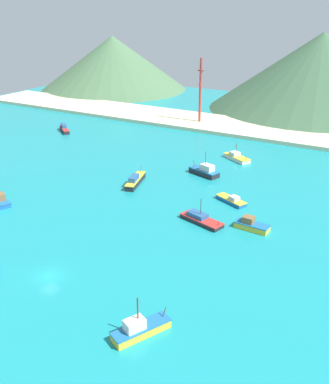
{
  "coord_description": "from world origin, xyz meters",
  "views": [
    {
      "loc": [
        47.49,
        -44.25,
        41.34
      ],
      "look_at": [
        1.53,
        35.23,
        2.4
      ],
      "focal_mm": 41.94,
      "sensor_mm": 36.0,
      "label": 1
    }
  ],
  "objects_px": {
    "fishing_boat_3": "(205,171)",
    "fishing_boat_12": "(232,200)",
    "fishing_boat_1": "(251,225)",
    "radio_tower": "(200,91)",
    "fishing_boat_7": "(135,181)",
    "fishing_boat_14": "(201,219)",
    "fishing_boat_11": "(64,129)",
    "fishing_boat_5": "(237,157)",
    "fishing_boat_0": "(140,329)"
  },
  "relations": [
    {
      "from": "fishing_boat_3",
      "to": "fishing_boat_12",
      "type": "bearing_deg",
      "value": -45.24
    },
    {
      "from": "fishing_boat_1",
      "to": "radio_tower",
      "type": "bearing_deg",
      "value": 123.06
    },
    {
      "from": "fishing_boat_12",
      "to": "fishing_boat_7",
      "type": "bearing_deg",
      "value": -176.32
    },
    {
      "from": "fishing_boat_7",
      "to": "fishing_boat_12",
      "type": "distance_m",
      "value": 24.79
    },
    {
      "from": "fishing_boat_1",
      "to": "fishing_boat_14",
      "type": "relative_size",
      "value": 0.69
    },
    {
      "from": "fishing_boat_11",
      "to": "radio_tower",
      "type": "xyz_separation_m",
      "value": [
        36.27,
        32.23,
        11.09
      ]
    },
    {
      "from": "fishing_boat_5",
      "to": "fishing_boat_14",
      "type": "height_order",
      "value": "fishing_boat_14"
    },
    {
      "from": "fishing_boat_12",
      "to": "radio_tower",
      "type": "bearing_deg",
      "value": 121.87
    },
    {
      "from": "fishing_boat_0",
      "to": "fishing_boat_1",
      "type": "xyz_separation_m",
      "value": [
        2.38,
        36.68,
        -0.1
      ]
    },
    {
      "from": "fishing_boat_7",
      "to": "fishing_boat_5",
      "type": "bearing_deg",
      "value": 63.94
    },
    {
      "from": "fishing_boat_5",
      "to": "fishing_boat_14",
      "type": "distance_m",
      "value": 41.49
    },
    {
      "from": "fishing_boat_14",
      "to": "fishing_boat_3",
      "type": "bearing_deg",
      "value": 113.55
    },
    {
      "from": "fishing_boat_3",
      "to": "fishing_boat_0",
      "type": "bearing_deg",
      "value": -72.72
    },
    {
      "from": "fishing_boat_0",
      "to": "fishing_boat_14",
      "type": "relative_size",
      "value": 0.86
    },
    {
      "from": "fishing_boat_0",
      "to": "fishing_boat_5",
      "type": "xyz_separation_m",
      "value": [
        -15.89,
        75.07,
        -0.27
      ]
    },
    {
      "from": "fishing_boat_0",
      "to": "fishing_boat_12",
      "type": "xyz_separation_m",
      "value": [
        -5.84,
        46.64,
        -0.39
      ]
    },
    {
      "from": "fishing_boat_12",
      "to": "fishing_boat_14",
      "type": "distance_m",
      "value": 12.35
    },
    {
      "from": "fishing_boat_0",
      "to": "fishing_boat_1",
      "type": "distance_m",
      "value": 36.76
    },
    {
      "from": "fishing_boat_11",
      "to": "fishing_boat_1",
      "type": "bearing_deg",
      "value": -24.43
    },
    {
      "from": "fishing_boat_3",
      "to": "fishing_boat_12",
      "type": "distance_m",
      "value": 17.95
    },
    {
      "from": "fishing_boat_3",
      "to": "fishing_boat_11",
      "type": "bearing_deg",
      "value": 166.76
    },
    {
      "from": "fishing_boat_0",
      "to": "fishing_boat_3",
      "type": "distance_m",
      "value": 62.19
    },
    {
      "from": "fishing_boat_0",
      "to": "fishing_boat_14",
      "type": "bearing_deg",
      "value": 102.44
    },
    {
      "from": "fishing_boat_5",
      "to": "fishing_boat_12",
      "type": "bearing_deg",
      "value": -70.52
    },
    {
      "from": "fishing_boat_12",
      "to": "fishing_boat_3",
      "type": "bearing_deg",
      "value": 134.76
    },
    {
      "from": "fishing_boat_3",
      "to": "fishing_boat_14",
      "type": "relative_size",
      "value": 0.89
    },
    {
      "from": "fishing_boat_1",
      "to": "fishing_boat_14",
      "type": "height_order",
      "value": "fishing_boat_14"
    },
    {
      "from": "fishing_boat_5",
      "to": "fishing_boat_12",
      "type": "height_order",
      "value": "fishing_boat_5"
    },
    {
      "from": "fishing_boat_12",
      "to": "fishing_boat_11",
      "type": "bearing_deg",
      "value": 159.75
    },
    {
      "from": "fishing_boat_7",
      "to": "fishing_boat_14",
      "type": "relative_size",
      "value": 1.09
    },
    {
      "from": "fishing_boat_5",
      "to": "fishing_boat_11",
      "type": "bearing_deg",
      "value": -178.66
    },
    {
      "from": "fishing_boat_7",
      "to": "fishing_boat_11",
      "type": "bearing_deg",
      "value": 149.43
    },
    {
      "from": "fishing_boat_7",
      "to": "fishing_boat_12",
      "type": "xyz_separation_m",
      "value": [
        24.74,
        1.59,
        -0.35
      ]
    },
    {
      "from": "fishing_boat_7",
      "to": "fishing_boat_1",
      "type": "bearing_deg",
      "value": -14.25
    },
    {
      "from": "fishing_boat_3",
      "to": "fishing_boat_12",
      "type": "relative_size",
      "value": 1.12
    },
    {
      "from": "fishing_boat_14",
      "to": "radio_tower",
      "type": "height_order",
      "value": "radio_tower"
    },
    {
      "from": "fishing_boat_11",
      "to": "fishing_boat_12",
      "type": "bearing_deg",
      "value": -20.25
    },
    {
      "from": "fishing_boat_0",
      "to": "fishing_boat_3",
      "type": "bearing_deg",
      "value": 107.28
    },
    {
      "from": "fishing_boat_1",
      "to": "fishing_boat_12",
      "type": "height_order",
      "value": "fishing_boat_1"
    },
    {
      "from": "fishing_boat_3",
      "to": "fishing_boat_11",
      "type": "xyz_separation_m",
      "value": [
        -60.43,
        14.22,
        -0.19
      ]
    },
    {
      "from": "fishing_boat_1",
      "to": "fishing_boat_0",
      "type": "bearing_deg",
      "value": -93.71
    },
    {
      "from": "fishing_boat_5",
      "to": "fishing_boat_12",
      "type": "xyz_separation_m",
      "value": [
        10.05,
        -28.43,
        -0.12
      ]
    },
    {
      "from": "fishing_boat_1",
      "to": "fishing_boat_7",
      "type": "distance_m",
      "value": 34.0
    },
    {
      "from": "fishing_boat_0",
      "to": "radio_tower",
      "type": "distance_m",
      "value": 114.62
    },
    {
      "from": "fishing_boat_0",
      "to": "fishing_boat_12",
      "type": "distance_m",
      "value": 47.01
    },
    {
      "from": "fishing_boat_3",
      "to": "fishing_boat_1",
      "type": "bearing_deg",
      "value": -47.43
    },
    {
      "from": "fishing_boat_7",
      "to": "fishing_boat_3",
      "type": "bearing_deg",
      "value": 49.81
    },
    {
      "from": "fishing_boat_5",
      "to": "radio_tower",
      "type": "distance_m",
      "value": 42.29
    },
    {
      "from": "fishing_boat_1",
      "to": "fishing_boat_3",
      "type": "relative_size",
      "value": 0.78
    },
    {
      "from": "fishing_boat_0",
      "to": "fishing_boat_5",
      "type": "height_order",
      "value": "fishing_boat_0"
    }
  ]
}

